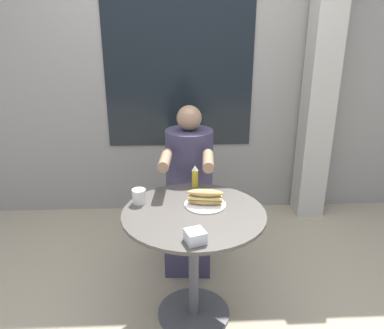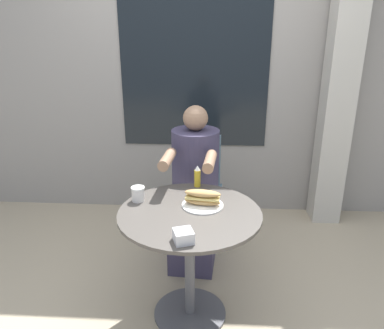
% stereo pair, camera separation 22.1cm
% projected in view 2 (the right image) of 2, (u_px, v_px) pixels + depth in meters
% --- Properties ---
extents(ground_plane, '(8.00, 8.00, 0.00)m').
position_uv_depth(ground_plane, '(190.00, 313.00, 2.32)').
color(ground_plane, tan).
extents(storefront_wall, '(8.00, 0.09, 2.80)m').
position_uv_depth(storefront_wall, '(201.00, 60.00, 3.25)').
color(storefront_wall, gray).
rests_on(storefront_wall, ground_plane).
extents(lattice_pillar, '(0.24, 0.24, 2.40)m').
position_uv_depth(lattice_pillar, '(339.00, 88.00, 3.09)').
color(lattice_pillar, '#B2ADA3').
rests_on(lattice_pillar, ground_plane).
extents(cafe_table, '(0.80, 0.80, 0.71)m').
position_uv_depth(cafe_table, '(190.00, 240.00, 2.14)').
color(cafe_table, '#47423D').
rests_on(cafe_table, ground_plane).
extents(diner_chair, '(0.41, 0.41, 0.87)m').
position_uv_depth(diner_chair, '(198.00, 179.00, 3.01)').
color(diner_chair, slate).
rests_on(diner_chair, ground_plane).
extents(seated_diner, '(0.37, 0.61, 1.18)m').
position_uv_depth(seated_diner, '(194.00, 198.00, 2.69)').
color(seated_diner, '#38334C').
rests_on(seated_diner, ground_plane).
extents(sandwich_on_plate, '(0.24, 0.24, 0.10)m').
position_uv_depth(sandwich_on_plate, '(203.00, 199.00, 2.13)').
color(sandwich_on_plate, white).
rests_on(sandwich_on_plate, cafe_table).
extents(drink_cup, '(0.08, 0.08, 0.09)m').
position_uv_depth(drink_cup, '(138.00, 194.00, 2.20)').
color(drink_cup, silver).
rests_on(drink_cup, cafe_table).
extents(napkin_box, '(0.11, 0.11, 0.06)m').
position_uv_depth(napkin_box, '(183.00, 236.00, 1.78)').
color(napkin_box, silver).
rests_on(napkin_box, cafe_table).
extents(condiment_bottle, '(0.04, 0.04, 0.14)m').
position_uv_depth(condiment_bottle, '(197.00, 176.00, 2.39)').
color(condiment_bottle, gold).
rests_on(condiment_bottle, cafe_table).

